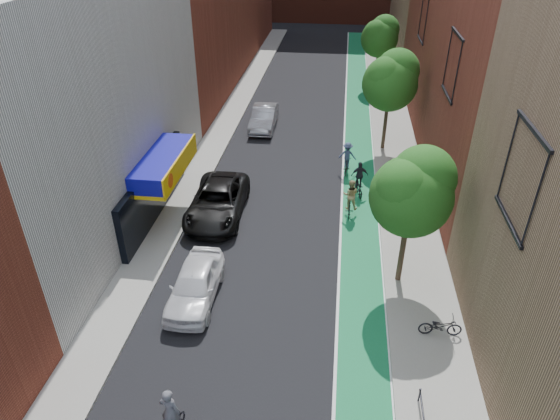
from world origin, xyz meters
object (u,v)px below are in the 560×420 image
(cyclist_lane_mid, at_px, (359,182))
(cyclist_lane_far, at_px, (347,159))
(parked_car_white, at_px, (195,284))
(parked_car_black, at_px, (217,201))
(parked_car_silver, at_px, (264,118))
(cyclist_lane_near, at_px, (350,200))

(cyclist_lane_mid, distance_m, cyclist_lane_far, 2.69)
(cyclist_lane_far, bearing_deg, parked_car_white, 69.84)
(parked_car_black, height_order, cyclist_lane_mid, cyclist_lane_mid)
(cyclist_lane_far, bearing_deg, parked_car_black, 46.89)
(parked_car_white, xyz_separation_m, parked_car_black, (-0.61, 6.67, 0.05))
(parked_car_white, relative_size, cyclist_lane_far, 2.28)
(parked_car_silver, height_order, cyclist_lane_far, cyclist_lane_far)
(parked_car_black, distance_m, cyclist_lane_mid, 8.21)
(cyclist_lane_mid, height_order, cyclist_lane_far, cyclist_lane_far)
(parked_car_white, bearing_deg, cyclist_lane_near, 48.99)
(parked_car_black, relative_size, cyclist_lane_far, 2.99)
(cyclist_lane_mid, xyz_separation_m, cyclist_lane_far, (-0.72, 2.58, 0.18))
(cyclist_lane_near, xyz_separation_m, cyclist_lane_far, (-0.21, 4.94, 0.00))
(cyclist_lane_near, xyz_separation_m, cyclist_lane_mid, (0.51, 2.36, -0.18))
(parked_car_silver, relative_size, cyclist_lane_mid, 2.46)
(parked_car_white, xyz_separation_m, cyclist_lane_far, (6.20, 12.54, 0.13))
(parked_car_black, xyz_separation_m, parked_car_silver, (0.61, 12.39, -0.03))
(parked_car_silver, bearing_deg, parked_car_black, -93.58)
(parked_car_white, xyz_separation_m, cyclist_lane_near, (6.41, 7.60, 0.13))
(cyclist_lane_mid, bearing_deg, cyclist_lane_near, 68.14)
(parked_car_silver, bearing_deg, cyclist_lane_far, -47.25)
(parked_car_white, distance_m, cyclist_lane_near, 9.94)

